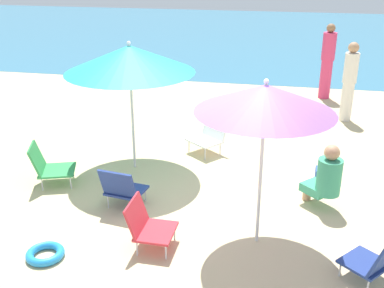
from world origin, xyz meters
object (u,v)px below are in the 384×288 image
Objects in this scene: umbrella_teal at (130,59)px; beach_bag at (325,177)px; beach_chair_b at (147,224)px; swim_ring at (45,254)px; person_b at (349,81)px; umbrella_purple at (265,99)px; beach_chair_d at (48,165)px; beach_chair_e at (209,136)px; beach_chair_c at (122,188)px; beach_chair_a at (376,260)px; person_c at (326,177)px; person_a at (327,61)px.

umbrella_teal is 7.10× the size of beach_bag.
beach_chair_b is 1.34× the size of swim_ring.
person_b reaches higher than beach_chair_b.
umbrella_purple is at bearing -39.44° from umbrella_teal.
beach_chair_d is 1.93m from swim_ring.
beach_chair_e is 3.70m from swim_ring.
swim_ring is (-0.52, -1.26, -0.27)m from beach_chair_c.
person_b is (3.61, 3.08, -0.96)m from umbrella_teal.
umbrella_teal is at bearing -13.38° from beach_chair_e.
beach_chair_d is 2.55× the size of beach_bag.
beach_chair_c reaches higher than beach_bag.
beach_chair_b is at bearing -163.64° from umbrella_purple.
person_c is (-0.44, 1.54, 0.17)m from beach_chair_a.
beach_bag is at bearing -39.78° from beach_chair_a.
umbrella_purple reaches higher than beach_bag.
person_a reaches higher than beach_chair_c.
person_a reaches higher than person_c.
umbrella_purple is 5.15m from person_b.
beach_chair_b is 2.52m from person_c.
person_a is 3.92× the size of swim_ring.
person_b is at bearing 72.85° from umbrella_purple.
person_b reaches higher than person_c.
beach_chair_d is (-4.48, 1.46, 0.01)m from beach_chair_a.
beach_chair_d reaches higher than beach_chair_c.
umbrella_teal is at bearing 19.30° from beach_chair_d.
beach_bag is (-0.25, -4.72, -0.75)m from person_a.
beach_chair_e is at bearing -12.04° from beach_chair_c.
beach_chair_e is at bearing 19.13° from beach_chair_d.
beach_chair_d is 0.42× the size of person_a.
beach_chair_e is 0.42× the size of person_a.
person_a is at bearing -171.27° from beach_chair_e.
person_c is (-0.65, -3.85, -0.36)m from person_b.
swim_ring is at bearing -83.93° from beach_chair_d.
beach_chair_e is 2.56× the size of beach_bag.
beach_chair_a is at bearing -23.81° from umbrella_purple.
beach_chair_c is at bearing 67.39° from swim_ring.
person_a is (2.18, 3.79, 0.59)m from beach_chair_e.
beach_chair_e is at bearing -13.13° from beach_chair_a.
beach_chair_a is 0.43× the size of person_b.
beach_chair_d reaches higher than beach_chair_b.
umbrella_teal is at bearing 178.68° from beach_bag.
beach_chair_d is at bearing 164.33° from umbrella_purple.
swim_ring is at bearing -142.71° from beach_bag.
beach_chair_b is 0.37× the size of person_b.
beach_chair_b is 3.00m from beach_bag.
person_b is 5.60× the size of beach_bag.
umbrella_purple is 1.86m from person_c.
beach_chair_a is at bearing -34.20° from umbrella_teal.
beach_chair_b is 0.81× the size of beach_chair_d.
swim_ring is at bearing -95.93° from umbrella_teal.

